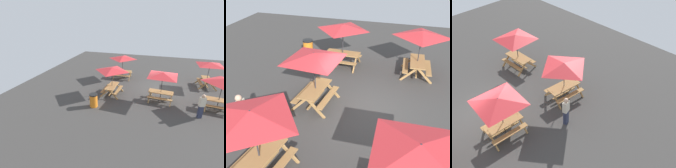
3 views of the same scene
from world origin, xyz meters
The scene contains 8 objects.
ground_plane centered at (0.00, 0.00, 0.00)m, with size 25.05×25.05×0.00m, color #3D3A38.
picnic_table_0 centered at (-4.03, 1.95, 1.99)m, with size 2.24×2.24×2.34m.
picnic_table_1 centered at (-4.04, -2.15, 1.99)m, with size 2.83×2.83×2.34m.
picnic_table_2 centered at (3.69, 1.68, 1.99)m, with size 2.07×2.07×2.34m.
picnic_table_3 centered at (3.72, -2.17, 1.99)m, with size 2.05×2.05×2.34m.
picnic_table_4 centered at (-0.17, 1.76, 1.99)m, with size 2.82×2.82×2.34m.
trash_bin_orange centered at (4.38, 3.98, 0.49)m, with size 0.59×0.59×0.98m.
person_standing centered at (-2.69, 3.40, 0.89)m, with size 0.41×0.31×1.67m.
Camera 1 is at (0.03, 14.16, 6.45)m, focal length 28.00 mm.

